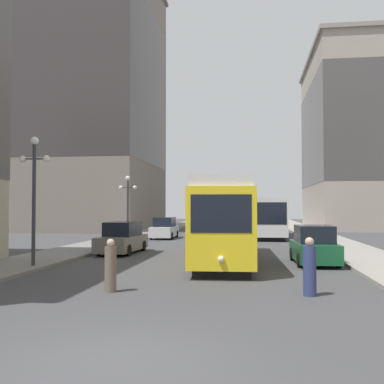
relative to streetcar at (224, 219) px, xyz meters
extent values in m
plane|color=#424244|center=(-0.93, -15.04, -2.10)|extent=(200.00, 200.00, 0.00)
cube|color=gray|center=(-9.18, 24.96, -2.03)|extent=(3.48, 120.00, 0.15)
cube|color=gray|center=(7.31, 24.96, -2.03)|extent=(3.48, 120.00, 0.15)
cube|color=black|center=(0.00, 0.01, -1.93)|extent=(2.71, 11.54, 0.35)
cube|color=yellow|center=(0.00, 0.01, -0.20)|extent=(3.14, 12.55, 3.10)
cube|color=black|center=(0.00, 0.01, 0.50)|extent=(3.15, 12.06, 1.08)
cube|color=silver|center=(0.00, 0.01, 1.57)|extent=(2.92, 12.29, 0.44)
cube|color=black|center=(0.27, -6.19, 0.34)|extent=(2.21, 0.18, 1.40)
sphere|color=#F2EACC|center=(0.27, -6.26, -1.30)|extent=(0.24, 0.24, 0.24)
cube|color=black|center=(2.90, 18.67, -1.93)|extent=(2.30, 10.76, 0.35)
cube|color=silver|center=(2.90, 18.67, -0.20)|extent=(2.70, 11.69, 3.10)
cube|color=black|center=(2.90, 18.67, 0.34)|extent=(2.72, 11.23, 1.30)
cube|color=black|center=(2.84, 12.86, 0.11)|extent=(2.30, 0.11, 1.71)
cylinder|color=black|center=(-7.04, 1.65, -1.78)|extent=(0.20, 0.65, 0.64)
cylinder|color=black|center=(-6.94, 4.67, -1.78)|extent=(0.20, 0.65, 0.64)
cylinder|color=black|center=(-5.33, 1.59, -1.78)|extent=(0.20, 0.65, 0.64)
cylinder|color=black|center=(-5.23, 4.62, -1.78)|extent=(0.20, 0.65, 0.64)
cube|color=slate|center=(-6.14, 3.13, -1.50)|extent=(1.96, 4.94, 0.84)
cube|color=black|center=(-6.13, 3.25, -0.68)|extent=(1.67, 2.74, 0.80)
cylinder|color=black|center=(-6.98, 14.51, -1.78)|extent=(0.19, 0.64, 0.64)
cylinder|color=black|center=(-7.00, 17.38, -1.78)|extent=(0.19, 0.64, 0.64)
cylinder|color=black|center=(-5.27, 14.52, -1.78)|extent=(0.19, 0.64, 0.64)
cylinder|color=black|center=(-5.29, 17.40, -1.78)|extent=(0.19, 0.64, 0.64)
cube|color=silver|center=(-6.14, 15.95, -1.50)|extent=(1.84, 4.66, 0.84)
cube|color=black|center=(-6.14, 16.07, -0.68)|extent=(1.61, 2.57, 0.80)
cylinder|color=black|center=(5.07, 0.77, -1.78)|extent=(0.20, 0.65, 0.64)
cylinder|color=black|center=(5.17, -1.89, -1.78)|extent=(0.20, 0.65, 0.64)
cylinder|color=black|center=(3.36, 0.71, -1.78)|extent=(0.20, 0.65, 0.64)
cylinder|color=black|center=(3.46, -1.95, -1.78)|extent=(0.20, 0.65, 0.64)
cube|color=#14512D|center=(4.27, -0.59, -1.50)|extent=(1.95, 4.35, 0.84)
cube|color=black|center=(4.27, -0.70, -0.68)|extent=(1.67, 2.41, 0.80)
cylinder|color=navy|center=(3.11, -8.58, -1.35)|extent=(0.40, 0.40, 1.51)
sphere|color=tan|center=(3.11, -8.58, -0.47)|extent=(0.27, 0.27, 0.27)
cylinder|color=#6B5B4C|center=(-3.05, -8.74, -1.39)|extent=(0.37, 0.37, 1.43)
sphere|color=tan|center=(-3.05, -8.74, -0.56)|extent=(0.26, 0.26, 0.26)
cylinder|color=#333338|center=(-8.04, -3.96, 0.68)|extent=(0.16, 0.16, 5.27)
sphere|color=white|center=(-8.04, -3.96, 3.48)|extent=(0.36, 0.36, 0.36)
sphere|color=white|center=(-8.59, -3.96, 2.69)|extent=(0.31, 0.31, 0.31)
sphere|color=white|center=(-7.49, -3.96, 2.69)|extent=(0.31, 0.31, 0.31)
cube|color=#333338|center=(-8.04, -3.96, 2.69)|extent=(1.10, 0.06, 0.06)
cylinder|color=#333338|center=(-8.04, 11.09, 0.34)|extent=(0.16, 0.16, 4.58)
sphere|color=white|center=(-8.04, 11.09, 2.80)|extent=(0.36, 0.36, 0.36)
sphere|color=white|center=(-8.59, 11.09, 2.08)|extent=(0.31, 0.31, 0.31)
sphere|color=white|center=(-7.49, 11.09, 2.08)|extent=(0.31, 0.31, 0.31)
cube|color=#333338|center=(-8.04, 11.09, 2.08)|extent=(1.10, 0.06, 0.06)
cube|color=slate|center=(-17.44, 31.68, 13.78)|extent=(13.04, 19.35, 31.77)
cube|color=#3D3838|center=(-17.44, 31.68, 15.37)|extent=(13.08, 19.39, 19.06)
cube|color=#A89E8E|center=(16.69, 38.98, 8.98)|extent=(15.27, 22.07, 22.17)
cube|color=#544F4E|center=(16.69, 38.98, 10.09)|extent=(15.31, 22.11, 13.30)
cube|color=gray|center=(16.69, 38.98, 20.32)|extent=(15.87, 22.67, 0.50)
camera|label=1|loc=(1.42, -22.77, 0.57)|focal=42.81mm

